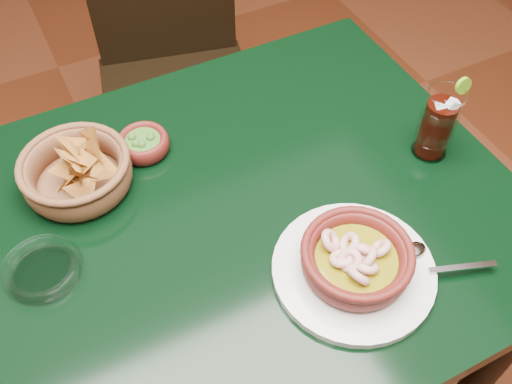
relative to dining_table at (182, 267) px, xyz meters
name	(u,v)px	position (x,y,z in m)	size (l,w,h in m)	color
dining_table	(182,267)	(0.00, 0.00, 0.00)	(1.20, 0.80, 0.75)	black
dining_chair	(175,70)	(0.25, 0.71, -0.15)	(0.51, 0.51, 0.91)	black
shrimp_plate	(356,262)	(0.23, -0.19, 0.13)	(0.33, 0.26, 0.08)	silver
chip_basket	(77,172)	(-0.11, 0.18, 0.13)	(0.23, 0.23, 0.14)	brown
guacamole_ramekin	(143,144)	(0.02, 0.21, 0.12)	(0.12, 0.12, 0.04)	#501411
cola_drink	(437,124)	(0.50, -0.03, 0.17)	(0.14, 0.14, 0.16)	white
glass_ashtray	(43,270)	(-0.21, 0.02, 0.11)	(0.13, 0.13, 0.03)	white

